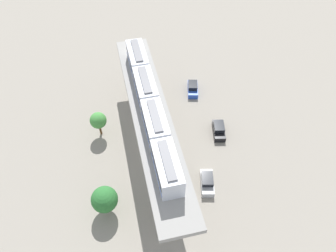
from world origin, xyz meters
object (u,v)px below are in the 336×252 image
at_px(parked_car_black, 219,130).
at_px(parked_car_blue, 193,88).
at_px(tree_near_viaduct, 105,199).
at_px(tree_mid_lot, 98,121).
at_px(parked_car_silver, 207,182).
at_px(train, 150,105).

xyz_separation_m(parked_car_black, parked_car_blue, (-1.45, 10.70, 0.00)).
bearing_deg(parked_car_blue, tree_near_viaduct, -117.36).
bearing_deg(tree_mid_lot, tree_near_viaduct, -91.73).
xyz_separation_m(parked_car_silver, tree_near_viaduct, (-14.62, -0.77, 2.27)).
relative_size(parked_car_silver, parked_car_black, 1.00).
distance_m(train, parked_car_blue, 18.13).
bearing_deg(tree_mid_lot, train, -34.17).
xyz_separation_m(parked_car_silver, tree_mid_lot, (-14.20, 13.22, 2.57)).
distance_m(parked_car_silver, tree_mid_lot, 19.57).
xyz_separation_m(train, parked_car_blue, (9.95, 11.81, -9.49)).
distance_m(parked_car_blue, tree_near_viaduct, 27.48).
relative_size(train, tree_near_viaduct, 5.70).
bearing_deg(parked_car_blue, tree_mid_lot, -145.60).
bearing_deg(parked_car_silver, tree_near_viaduct, -163.77).
bearing_deg(parked_car_blue, train, -116.18).
xyz_separation_m(train, parked_car_silver, (6.50, -8.00, -9.49)).
bearing_deg(train, tree_mid_lot, 145.83).
distance_m(parked_car_silver, parked_car_blue, 20.11).
relative_size(parked_car_black, tree_near_viaduct, 0.93).
distance_m(parked_car_black, tree_near_viaduct, 21.99).
height_order(parked_car_blue, tree_mid_lot, tree_mid_lot).
bearing_deg(parked_car_black, parked_car_silver, -106.42).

